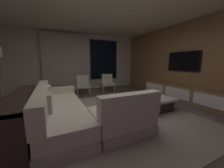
{
  "coord_description": "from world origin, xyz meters",
  "views": [
    {
      "loc": [
        -1.26,
        -2.77,
        1.31
      ],
      "look_at": [
        0.67,
        1.26,
        0.56
      ],
      "focal_mm": 20.44,
      "sensor_mm": 36.0,
      "label": 1
    }
  ],
  "objects_px": {
    "coffee_table": "(147,102)",
    "console_table_behind_couch": "(23,112)",
    "accent_chair_by_curtain": "(83,84)",
    "sectional_couch": "(75,113)",
    "book_stack_on_coffee_table": "(142,96)",
    "mounted_tv": "(183,61)",
    "accent_chair_near_window": "(108,82)",
    "media_console": "(182,94)"
  },
  "relations": [
    {
      "from": "book_stack_on_coffee_table",
      "to": "mounted_tv",
      "type": "relative_size",
      "value": 0.22
    },
    {
      "from": "mounted_tv",
      "to": "console_table_behind_couch",
      "type": "xyz_separation_m",
      "value": [
        -4.73,
        -0.31,
        -0.94
      ]
    },
    {
      "from": "sectional_couch",
      "to": "coffee_table",
      "type": "bearing_deg",
      "value": 4.43
    },
    {
      "from": "coffee_table",
      "to": "book_stack_on_coffee_table",
      "type": "height_order",
      "value": "book_stack_on_coffee_table"
    },
    {
      "from": "coffee_table",
      "to": "mounted_tv",
      "type": "height_order",
      "value": "mounted_tv"
    },
    {
      "from": "accent_chair_near_window",
      "to": "console_table_behind_couch",
      "type": "height_order",
      "value": "accent_chair_near_window"
    },
    {
      "from": "media_console",
      "to": "console_table_behind_couch",
      "type": "distance_m",
      "value": 4.55
    },
    {
      "from": "coffee_table",
      "to": "accent_chair_by_curtain",
      "type": "distance_m",
      "value": 2.81
    },
    {
      "from": "media_console",
      "to": "sectional_couch",
      "type": "bearing_deg",
      "value": -176.18
    },
    {
      "from": "coffee_table",
      "to": "accent_chair_near_window",
      "type": "height_order",
      "value": "accent_chair_near_window"
    },
    {
      "from": "book_stack_on_coffee_table",
      "to": "accent_chair_near_window",
      "type": "height_order",
      "value": "accent_chair_near_window"
    },
    {
      "from": "book_stack_on_coffee_table",
      "to": "mounted_tv",
      "type": "distance_m",
      "value": 2.17
    },
    {
      "from": "sectional_couch",
      "to": "book_stack_on_coffee_table",
      "type": "xyz_separation_m",
      "value": [
        1.88,
        0.2,
        0.1
      ]
    },
    {
      "from": "sectional_couch",
      "to": "mounted_tv",
      "type": "bearing_deg",
      "value": 6.59
    },
    {
      "from": "sectional_couch",
      "to": "accent_chair_near_window",
      "type": "height_order",
      "value": "sectional_couch"
    },
    {
      "from": "accent_chair_near_window",
      "to": "accent_chair_by_curtain",
      "type": "relative_size",
      "value": 1.0
    },
    {
      "from": "coffee_table",
      "to": "console_table_behind_couch",
      "type": "height_order",
      "value": "console_table_behind_couch"
    },
    {
      "from": "accent_chair_by_curtain",
      "to": "sectional_couch",
      "type": "bearing_deg",
      "value": -106.28
    },
    {
      "from": "media_console",
      "to": "console_table_behind_couch",
      "type": "relative_size",
      "value": 1.48
    },
    {
      "from": "sectional_couch",
      "to": "console_table_behind_couch",
      "type": "distance_m",
      "value": 0.93
    },
    {
      "from": "book_stack_on_coffee_table",
      "to": "console_table_behind_couch",
      "type": "xyz_separation_m",
      "value": [
        -2.79,
        -0.07,
        0.02
      ]
    },
    {
      "from": "coffee_table",
      "to": "accent_chair_near_window",
      "type": "bearing_deg",
      "value": 92.83
    },
    {
      "from": "coffee_table",
      "to": "accent_chair_by_curtain",
      "type": "relative_size",
      "value": 1.49
    },
    {
      "from": "coffee_table",
      "to": "sectional_couch",
      "type": "bearing_deg",
      "value": -175.57
    },
    {
      "from": "coffee_table",
      "to": "accent_chair_near_window",
      "type": "xyz_separation_m",
      "value": [
        -0.13,
        2.55,
        0.25
      ]
    },
    {
      "from": "accent_chair_near_window",
      "to": "mounted_tv",
      "type": "height_order",
      "value": "mounted_tv"
    },
    {
      "from": "book_stack_on_coffee_table",
      "to": "media_console",
      "type": "xyz_separation_m",
      "value": [
        1.76,
        0.04,
        -0.14
      ]
    },
    {
      "from": "accent_chair_by_curtain",
      "to": "console_table_behind_couch",
      "type": "bearing_deg",
      "value": -123.72
    },
    {
      "from": "book_stack_on_coffee_table",
      "to": "accent_chair_near_window",
      "type": "bearing_deg",
      "value": 89.24
    },
    {
      "from": "book_stack_on_coffee_table",
      "to": "console_table_behind_couch",
      "type": "bearing_deg",
      "value": -178.56
    },
    {
      "from": "book_stack_on_coffee_table",
      "to": "mounted_tv",
      "type": "bearing_deg",
      "value": 7.07
    },
    {
      "from": "accent_chair_by_curtain",
      "to": "console_table_behind_couch",
      "type": "distance_m",
      "value": 3.04
    },
    {
      "from": "accent_chair_by_curtain",
      "to": "mounted_tv",
      "type": "relative_size",
      "value": 0.66
    },
    {
      "from": "accent_chair_by_curtain",
      "to": "console_table_behind_couch",
      "type": "relative_size",
      "value": 0.37
    },
    {
      "from": "coffee_table",
      "to": "media_console",
      "type": "distance_m",
      "value": 1.6
    },
    {
      "from": "mounted_tv",
      "to": "coffee_table",
      "type": "bearing_deg",
      "value": -170.97
    },
    {
      "from": "accent_chair_near_window",
      "to": "sectional_couch",
      "type": "bearing_deg",
      "value": -125.24
    },
    {
      "from": "coffee_table",
      "to": "console_table_behind_couch",
      "type": "distance_m",
      "value": 2.96
    },
    {
      "from": "sectional_couch",
      "to": "accent_chair_near_window",
      "type": "xyz_separation_m",
      "value": [
        1.91,
        2.7,
        0.14
      ]
    },
    {
      "from": "sectional_couch",
      "to": "mounted_tv",
      "type": "height_order",
      "value": "mounted_tv"
    },
    {
      "from": "console_table_behind_couch",
      "to": "book_stack_on_coffee_table",
      "type": "bearing_deg",
      "value": 1.44
    },
    {
      "from": "coffee_table",
      "to": "book_stack_on_coffee_table",
      "type": "distance_m",
      "value": 0.26
    }
  ]
}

